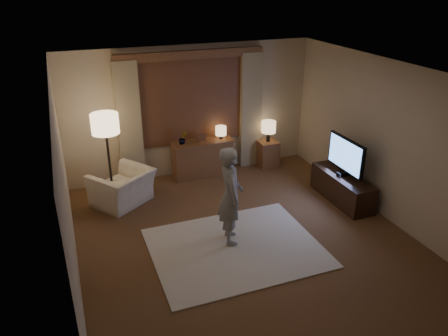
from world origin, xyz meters
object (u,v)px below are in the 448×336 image
armchair (123,188)px  person (230,196)px  sideboard (203,159)px  tv_stand (342,188)px  side_table (267,153)px

armchair → person: (1.36, -1.80, 0.48)m
person → sideboard: bearing=3.1°
tv_stand → person: 2.50m
tv_stand → person: person is taller
armchair → sideboard: bearing=164.7°
armchair → side_table: armchair is taller
sideboard → armchair: 1.84m
sideboard → person: bearing=-98.5°
side_table → person: (-1.81, -2.40, 0.51)m
sideboard → side_table: (1.44, -0.05, -0.07)m
sideboard → tv_stand: 2.81m
side_table → tv_stand: 1.98m
tv_stand → sideboard: bearing=136.0°
armchair → tv_stand: size_ratio=0.69×
tv_stand → side_table: bearing=106.8°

